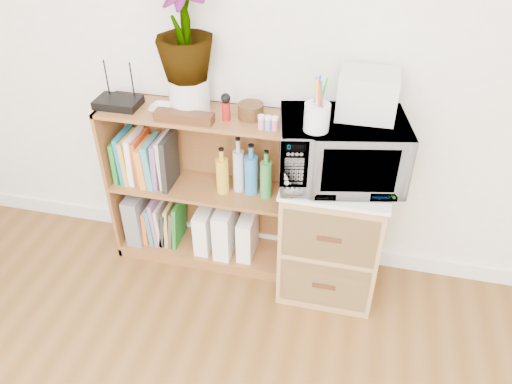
% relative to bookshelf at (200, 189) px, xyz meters
% --- Properties ---
extents(skirting_board, '(4.00, 0.02, 0.10)m').
position_rel_bookshelf_xyz_m(skirting_board, '(0.35, 0.14, -0.42)').
color(skirting_board, white).
rests_on(skirting_board, ground).
extents(bookshelf, '(1.00, 0.30, 0.95)m').
position_rel_bookshelf_xyz_m(bookshelf, '(0.00, 0.00, 0.00)').
color(bookshelf, brown).
rests_on(bookshelf, ground).
extents(wicker_unit, '(0.50, 0.45, 0.70)m').
position_rel_bookshelf_xyz_m(wicker_unit, '(0.75, -0.08, -0.12)').
color(wicker_unit, '#9E7542').
rests_on(wicker_unit, ground).
extents(microwave, '(0.64, 0.50, 0.32)m').
position_rel_bookshelf_xyz_m(microwave, '(0.75, -0.08, 0.40)').
color(microwave, silver).
rests_on(microwave, wicker_unit).
extents(pen_cup, '(0.11, 0.11, 0.12)m').
position_rel_bookshelf_xyz_m(pen_cup, '(0.64, -0.20, 0.63)').
color(pen_cup, silver).
rests_on(pen_cup, microwave).
extents(small_appliance, '(0.26, 0.22, 0.20)m').
position_rel_bookshelf_xyz_m(small_appliance, '(0.84, -0.01, 0.67)').
color(small_appliance, silver).
rests_on(small_appliance, microwave).
extents(router, '(0.22, 0.15, 0.04)m').
position_rel_bookshelf_xyz_m(router, '(-0.40, -0.02, 0.50)').
color(router, black).
rests_on(router, bookshelf).
extents(white_bowl, '(0.13, 0.13, 0.03)m').
position_rel_bookshelf_xyz_m(white_bowl, '(-0.15, -0.03, 0.49)').
color(white_bowl, silver).
rests_on(white_bowl, bookshelf).
extents(plant_pot, '(0.20, 0.20, 0.17)m').
position_rel_bookshelf_xyz_m(plant_pot, '(-0.03, 0.02, 0.56)').
color(plant_pot, silver).
rests_on(plant_pot, bookshelf).
extents(potted_plant, '(0.28, 0.28, 0.50)m').
position_rel_bookshelf_xyz_m(potted_plant, '(-0.03, 0.02, 0.90)').
color(potted_plant, '#2A692A').
rests_on(potted_plant, plant_pot).
extents(trinket_box, '(0.29, 0.07, 0.05)m').
position_rel_bookshelf_xyz_m(trinket_box, '(-0.02, -0.10, 0.50)').
color(trinket_box, '#38220F').
rests_on(trinket_box, bookshelf).
extents(kokeshi_doll, '(0.04, 0.04, 0.09)m').
position_rel_bookshelf_xyz_m(kokeshi_doll, '(0.18, -0.04, 0.52)').
color(kokeshi_doll, maroon).
rests_on(kokeshi_doll, bookshelf).
extents(wooden_bowl, '(0.13, 0.13, 0.07)m').
position_rel_bookshelf_xyz_m(wooden_bowl, '(0.29, 0.01, 0.51)').
color(wooden_bowl, '#35210E').
rests_on(wooden_bowl, bookshelf).
extents(paint_jars, '(0.10, 0.04, 0.05)m').
position_rel_bookshelf_xyz_m(paint_jars, '(0.40, -0.09, 0.50)').
color(paint_jars, pink).
rests_on(paint_jars, bookshelf).
extents(file_box, '(0.09, 0.25, 0.31)m').
position_rel_bookshelf_xyz_m(file_box, '(-0.40, 0.00, -0.25)').
color(file_box, slate).
rests_on(file_box, bookshelf).
extents(magazine_holder_left, '(0.08, 0.21, 0.27)m').
position_rel_bookshelf_xyz_m(magazine_holder_left, '(0.02, -0.01, -0.27)').
color(magazine_holder_left, white).
rests_on(magazine_holder_left, bookshelf).
extents(magazine_holder_mid, '(0.10, 0.24, 0.30)m').
position_rel_bookshelf_xyz_m(magazine_holder_mid, '(0.14, -0.01, -0.25)').
color(magazine_holder_mid, white).
rests_on(magazine_holder_mid, bookshelf).
extents(magazine_holder_right, '(0.08, 0.21, 0.27)m').
position_rel_bookshelf_xyz_m(magazine_holder_right, '(0.27, -0.01, -0.27)').
color(magazine_holder_right, white).
rests_on(magazine_holder_right, bookshelf).
extents(cookbooks, '(0.33, 0.20, 0.31)m').
position_rel_bookshelf_xyz_m(cookbooks, '(-0.30, 0.00, 0.16)').
color(cookbooks, '#1F7628').
rests_on(cookbooks, bookshelf).
extents(liquor_bottles, '(0.30, 0.07, 0.31)m').
position_rel_bookshelf_xyz_m(liquor_bottles, '(0.26, 0.00, 0.17)').
color(liquor_bottles, gold).
rests_on(liquor_bottles, bookshelf).
extents(lower_books, '(0.23, 0.19, 0.29)m').
position_rel_bookshelf_xyz_m(lower_books, '(-0.24, 0.00, -0.27)').
color(lower_books, orange).
rests_on(lower_books, bookshelf).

